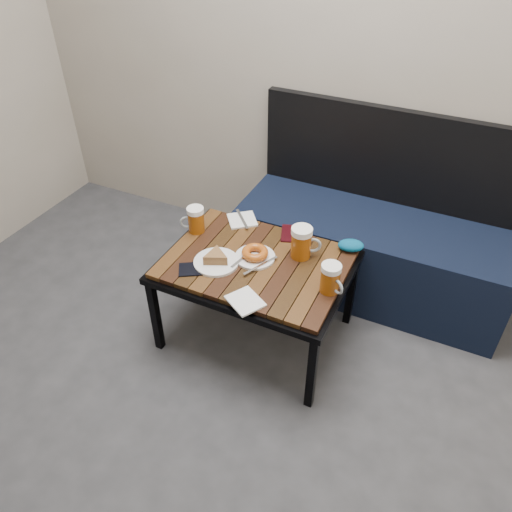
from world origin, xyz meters
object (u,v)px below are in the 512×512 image
at_px(beer_mug_right, 331,278).
at_px(plate_pie, 216,259).
at_px(beer_mug_left, 195,220).
at_px(beer_mug_centre, 302,242).
at_px(passport_burgundy, 292,234).
at_px(cafe_table, 256,268).
at_px(bench, 372,246).
at_px(plate_bagel, 255,255).
at_px(passport_navy, 193,269).
at_px(knit_pouch, 351,245).

xyz_separation_m(beer_mug_right, plate_pie, (-0.52, -0.04, -0.05)).
distance_m(beer_mug_left, beer_mug_centre, 0.53).
bearing_deg(passport_burgundy, beer_mug_left, -177.44).
distance_m(plate_pie, passport_burgundy, 0.42).
bearing_deg(cafe_table, bench, 56.48).
bearing_deg(plate_bagel, beer_mug_right, -9.61).
bearing_deg(plate_bagel, cafe_table, -50.79).
xyz_separation_m(cafe_table, passport_navy, (-0.22, -0.17, 0.05)).
bearing_deg(knit_pouch, cafe_table, -144.16).
relative_size(beer_mug_left, passport_navy, 1.03).
bearing_deg(passport_burgundy, knit_pouch, -19.36).
bearing_deg(beer_mug_right, cafe_table, -155.47).
xyz_separation_m(cafe_table, plate_pie, (-0.15, -0.09, 0.07)).
bearing_deg(beer_mug_left, cafe_table, 136.35).
bearing_deg(bench, passport_burgundy, -133.98).
height_order(bench, knit_pouch, bench).
distance_m(beer_mug_left, passport_navy, 0.30).
bearing_deg(passport_burgundy, plate_pie, -141.65).
height_order(beer_mug_left, beer_mug_right, beer_mug_right).
height_order(beer_mug_left, passport_navy, beer_mug_left).
height_order(bench, beer_mug_left, bench).
height_order(beer_mug_left, passport_burgundy, beer_mug_left).
bearing_deg(passport_navy, knit_pouch, 96.08).
relative_size(passport_navy, knit_pouch, 1.06).
relative_size(bench, passport_navy, 11.04).
bearing_deg(plate_pie, knit_pouch, 34.38).
relative_size(cafe_table, beer_mug_right, 6.23).
distance_m(beer_mug_centre, passport_navy, 0.50).
relative_size(plate_bagel, passport_navy, 1.84).
height_order(bench, passport_navy, bench).
distance_m(bench, plate_pie, 0.91).
bearing_deg(plate_bagel, beer_mug_centre, 29.90).
relative_size(plate_bagel, knit_pouch, 1.95).
bearing_deg(passport_navy, beer_mug_centre, 96.27).
height_order(beer_mug_left, plate_pie, beer_mug_left).
xyz_separation_m(plate_bagel, passport_burgundy, (0.08, 0.24, -0.02)).
xyz_separation_m(beer_mug_centre, knit_pouch, (0.19, 0.14, -0.05)).
bearing_deg(plate_pie, cafe_table, 30.76).
xyz_separation_m(cafe_table, beer_mug_centre, (0.17, 0.12, 0.12)).
height_order(cafe_table, knit_pouch, knit_pouch).
relative_size(bench, knit_pouch, 11.71).
xyz_separation_m(cafe_table, passport_burgundy, (0.07, 0.26, 0.05)).
distance_m(bench, cafe_table, 0.74).
height_order(cafe_table, passport_navy, passport_navy).
relative_size(plate_pie, passport_navy, 1.60).
bearing_deg(beer_mug_centre, cafe_table, -167.58).
xyz_separation_m(beer_mug_centre, beer_mug_right, (0.19, -0.17, -0.01)).
distance_m(bench, beer_mug_centre, 0.60).
relative_size(beer_mug_left, beer_mug_centre, 0.85).
bearing_deg(plate_bagel, bench, 54.94).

